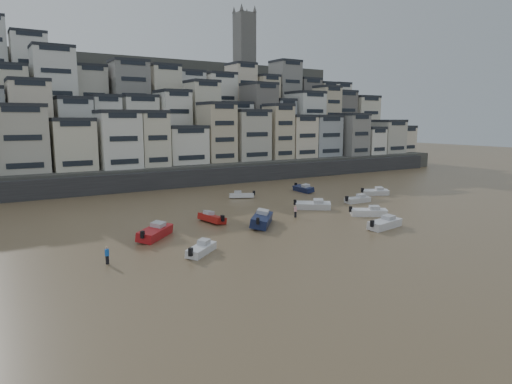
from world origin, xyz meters
TOP-DOWN VIEW (x-y plane):
  - ground at (0.00, 0.00)m, footprint 400.00×400.00m
  - harbor_wall at (10.00, 65.00)m, footprint 140.00×3.00m
  - hillside at (14.73, 104.84)m, footprint 141.04×66.00m
  - boat_a at (14.96, 17.66)m, footprint 6.29×3.02m
  - boat_b at (18.80, 24.14)m, footprint 5.63×4.63m
  - boat_c at (2.54, 27.36)m, footprint 6.56×7.06m
  - boat_d at (25.09, 32.74)m, footprint 5.18×1.83m
  - boat_e at (15.03, 32.13)m, footprint 5.85×5.06m
  - boat_f at (-2.20, 32.46)m, footprint 2.42×5.38m
  - boat_g at (33.24, 36.53)m, footprint 5.49×3.80m
  - boat_h at (10.90, 46.96)m, footprint 4.91×3.38m
  - boat_i at (24.44, 46.63)m, footprint 2.23×5.70m
  - boat_j at (-9.72, 19.87)m, footprint 4.87×4.38m
  - boat_k at (-11.55, 28.53)m, footprint 6.18×6.15m
  - person_blue at (-18.80, 21.59)m, footprint 0.44×0.44m
  - person_pink at (9.26, 28.96)m, footprint 0.44×0.44m

SIDE VIEW (x-z plane):
  - ground at x=0.00m, z-range 0.00..0.00m
  - boat_h at x=10.90m, z-range 0.00..1.28m
  - boat_j at x=-9.72m, z-range 0.00..1.35m
  - boat_d at x=25.09m, z-range 0.00..1.40m
  - boat_f at x=-2.20m, z-range 0.00..1.41m
  - boat_g at x=33.24m, z-range 0.00..1.43m
  - boat_b at x=18.80m, z-range 0.00..1.52m
  - boat_i at x=24.44m, z-range 0.00..1.52m
  - boat_e at x=15.03m, z-range 0.00..1.60m
  - boat_a at x=14.96m, z-range 0.00..1.65m
  - person_blue at x=-18.80m, z-range 0.00..1.74m
  - person_pink at x=9.26m, z-range 0.00..1.74m
  - boat_k at x=-11.55m, z-range 0.00..1.79m
  - boat_c at x=2.54m, z-range 0.00..1.98m
  - harbor_wall at x=10.00m, z-range 0.00..3.50m
  - hillside at x=14.73m, z-range -11.99..38.01m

